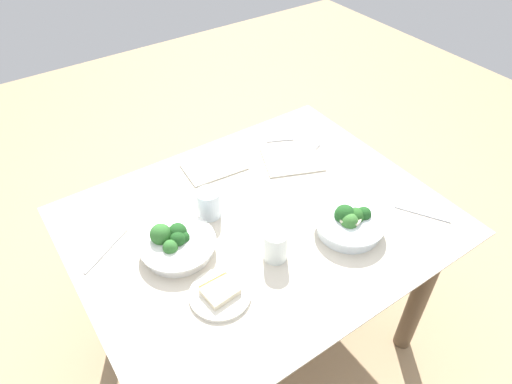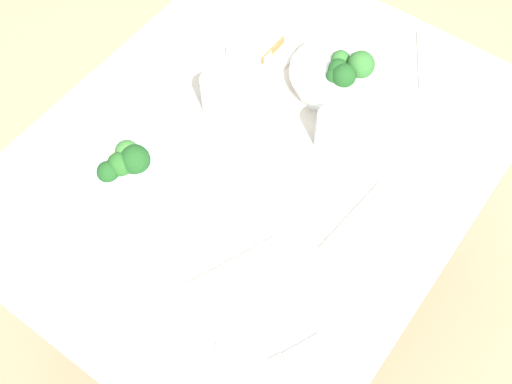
# 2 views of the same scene
# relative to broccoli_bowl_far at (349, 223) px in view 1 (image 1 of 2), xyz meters

# --- Properties ---
(ground_plane) EXTENTS (6.00, 6.00, 0.00)m
(ground_plane) POSITION_rel_broccoli_bowl_far_xyz_m (0.21, -0.20, -0.74)
(ground_plane) COLOR tan
(dining_table) EXTENTS (1.19, 0.95, 0.71)m
(dining_table) POSITION_rel_broccoli_bowl_far_xyz_m (0.21, -0.20, -0.15)
(dining_table) COLOR beige
(dining_table) RESTS_ON ground_plane
(broccoli_bowl_far) EXTENTS (0.23, 0.23, 0.09)m
(broccoli_bowl_far) POSITION_rel_broccoli_bowl_far_xyz_m (0.00, 0.00, 0.00)
(broccoli_bowl_far) COLOR white
(broccoli_bowl_far) RESTS_ON dining_table
(broccoli_bowl_near) EXTENTS (0.23, 0.23, 0.09)m
(broccoli_bowl_near) POSITION_rel_broccoli_bowl_far_xyz_m (0.49, -0.23, -0.00)
(broccoli_bowl_near) COLOR white
(broccoli_bowl_near) RESTS_ON dining_table
(bread_side_plate) EXTENTS (0.18, 0.18, 0.03)m
(bread_side_plate) POSITION_rel_broccoli_bowl_far_xyz_m (0.47, -0.02, -0.02)
(bread_side_plate) COLOR silver
(bread_side_plate) RESTS_ON dining_table
(water_glass_center) EXTENTS (0.08, 0.08, 0.10)m
(water_glass_center) POSITION_rel_broccoli_bowl_far_xyz_m (0.33, -0.32, 0.01)
(water_glass_center) COLOR silver
(water_glass_center) RESTS_ON dining_table
(water_glass_side) EXTENTS (0.07, 0.07, 0.10)m
(water_glass_side) POSITION_rel_broccoli_bowl_far_xyz_m (0.26, -0.04, 0.02)
(water_glass_side) COLOR silver
(water_glass_side) RESTS_ON dining_table
(fork_by_far_bowl) EXTENTS (0.11, 0.06, 0.00)m
(fork_by_far_bowl) POSITION_rel_broccoli_bowl_far_xyz_m (-0.12, -0.52, -0.03)
(fork_by_far_bowl) COLOR #B7B7BC
(fork_by_far_bowl) RESTS_ON dining_table
(fork_by_near_bowl) EXTENTS (0.10, 0.05, 0.00)m
(fork_by_near_bowl) POSITION_rel_broccoli_bowl_far_xyz_m (-0.18, -0.39, -0.03)
(fork_by_near_bowl) COLOR #B7B7BC
(fork_by_near_bowl) RESTS_ON dining_table
(table_knife_left) EXTENTS (0.10, 0.16, 0.00)m
(table_knife_left) POSITION_rel_broccoli_bowl_far_xyz_m (-0.25, 0.09, -0.03)
(table_knife_left) COLOR #B7B7BC
(table_knife_left) RESTS_ON dining_table
(table_knife_right) EXTENTS (0.18, 0.11, 0.00)m
(table_knife_right) POSITION_rel_broccoli_bowl_far_xyz_m (0.68, -0.36, -0.03)
(table_knife_right) COLOR #B7B7BC
(table_knife_right) RESTS_ON dining_table
(napkin_folded_upper) EXTENTS (0.27, 0.25, 0.01)m
(napkin_folded_upper) POSITION_rel_broccoli_bowl_far_xyz_m (-0.08, -0.39, -0.03)
(napkin_folded_upper) COLOR #B1A997
(napkin_folded_upper) RESTS_ON dining_table
(napkin_folded_lower) EXTENTS (0.23, 0.16, 0.01)m
(napkin_folded_lower) POSITION_rel_broccoli_bowl_far_xyz_m (0.19, -0.52, -0.03)
(napkin_folded_lower) COLOR #B1A997
(napkin_folded_lower) RESTS_ON dining_table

